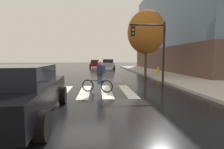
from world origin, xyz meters
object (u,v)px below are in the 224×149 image
sedan_mid (108,64)px  fire_hydrant (158,71)px  sedan_far (95,64)px  sedan_near (20,92)px  cyclist (99,76)px  traffic_light_near (152,42)px  street_tree_near (146,32)px

sedan_mid → fire_hydrant: 11.97m
sedan_far → fire_hydrant: sedan_far is taller
sedan_near → cyclist: bearing=56.4°
sedan_near → sedan_mid: (4.05, 21.90, 0.02)m
sedan_far → cyclist: (0.57, -22.38, 0.08)m
traffic_light_near → sedan_near: bearing=-135.8°
traffic_light_near → sedan_far: bearing=101.7°
cyclist → sedan_mid: bearing=84.7°
sedan_far → street_tree_near: (5.10, -15.75, 3.46)m
sedan_mid → street_tree_near: 12.54m
sedan_mid → street_tree_near: street_tree_near is taller
traffic_light_near → sedan_mid: bearing=96.7°
sedan_far → traffic_light_near: size_ratio=1.05×
sedan_mid → street_tree_near: size_ratio=0.77×
fire_hydrant → street_tree_near: 4.03m
traffic_light_near → street_tree_near: street_tree_near is taller
cyclist → sedan_far: bearing=91.5°
traffic_light_near → fire_hydrant: traffic_light_near is taller
sedan_mid → fire_hydrant: (4.32, -11.15, -0.31)m
street_tree_near → sedan_far: bearing=107.9°
sedan_mid → traffic_light_near: size_ratio=1.14×
sedan_near → fire_hydrant: 13.62m
sedan_near → sedan_mid: 22.27m
sedan_far → cyclist: 22.38m
sedan_mid → traffic_light_near: (1.89, -16.12, 2.02)m
sedan_far → street_tree_near: bearing=-72.1°
sedan_far → traffic_light_near: traffic_light_near is taller
sedan_far → fire_hydrant: 16.54m
cyclist → sedan_near: bearing=-123.6°
cyclist → fire_hydrant: (6.03, 7.21, -0.31)m
street_tree_near → sedan_near: bearing=-124.1°
sedan_near → fire_hydrant: size_ratio=6.03×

